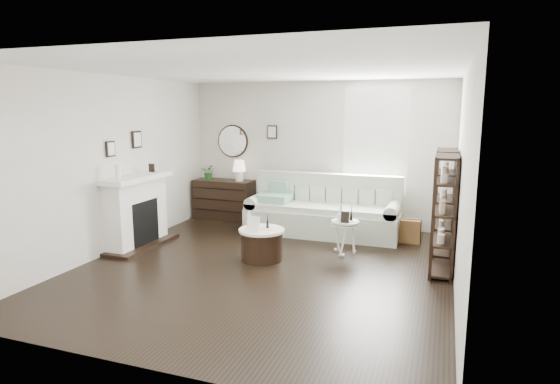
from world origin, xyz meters
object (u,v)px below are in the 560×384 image
at_px(pedestal_table, 345,224).
at_px(drum_table, 262,244).
at_px(dresser, 224,200).
at_px(sofa, 323,214).

bearing_deg(pedestal_table, drum_table, -147.89).
height_order(drum_table, pedestal_table, pedestal_table).
bearing_deg(drum_table, dresser, 127.88).
bearing_deg(sofa, pedestal_table, -60.49).
bearing_deg(sofa, dresser, 169.82).
bearing_deg(pedestal_table, sofa, 119.51).
bearing_deg(dresser, pedestal_table, -27.97).
bearing_deg(dresser, sofa, -10.18).
distance_m(drum_table, pedestal_table, 1.31).
height_order(dresser, drum_table, dresser).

